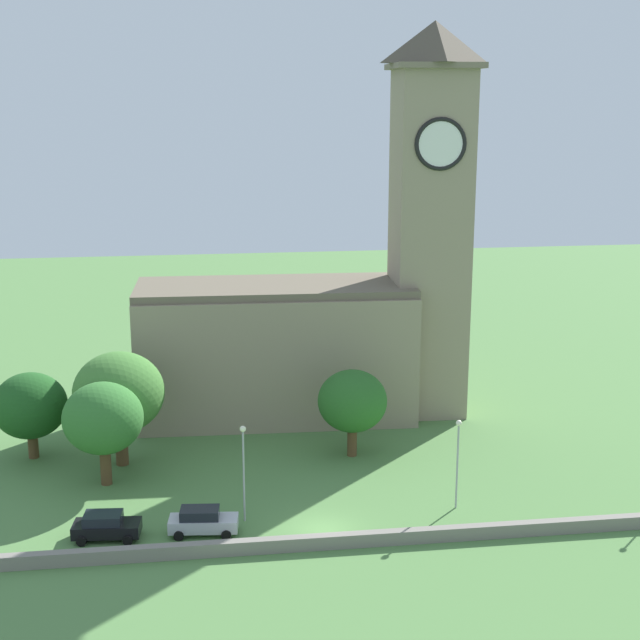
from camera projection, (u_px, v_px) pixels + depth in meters
The scene contains 11 objects.
ground_plane at pixel (299, 449), 77.44m from camera, with size 200.00×200.00×0.00m, color #517F42.
church at pixel (326, 308), 83.99m from camera, with size 30.84×10.92×35.50m.
quay_barrier at pixel (329, 541), 60.43m from camera, with size 57.94×0.70×0.94m, color gray.
car_black at pixel (106, 526), 61.59m from camera, with size 4.64×2.57×1.83m.
car_silver at pixel (203, 521), 62.24m from camera, with size 4.85×2.46×1.88m.
streetlamp_west_mid at pixel (243, 458), 63.27m from camera, with size 0.44×0.44×7.10m.
streetlamp_central at pixel (458, 449), 65.36m from camera, with size 0.44×0.44×6.75m.
tree_churchyard at pixel (103, 419), 69.24m from camera, with size 6.12×6.12×8.14m.
tree_by_tower at pixel (352, 401), 74.98m from camera, with size 5.72×5.72×7.35m.
tree_riverside_west at pixel (119, 393), 72.84m from camera, with size 7.27×7.27×9.41m.
tree_riverside_east at pixel (30, 406), 74.61m from camera, with size 6.03×6.03×7.24m.
Camera 1 is at (-8.09, -57.15, 29.14)m, focal length 51.30 mm.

